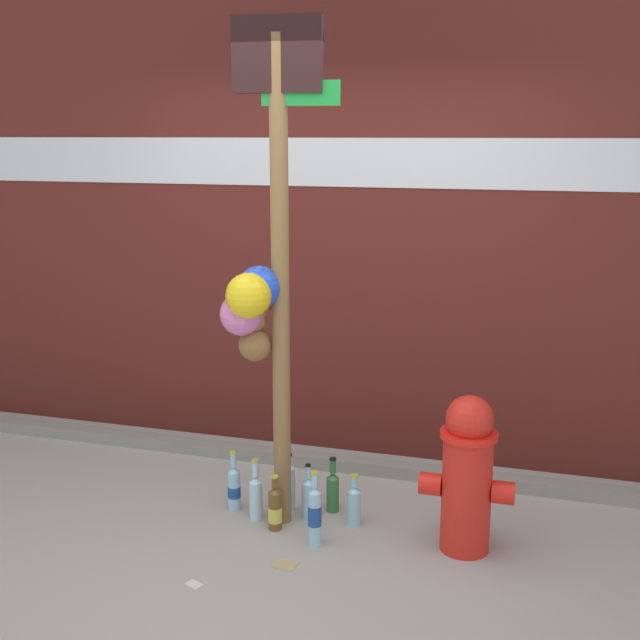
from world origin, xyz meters
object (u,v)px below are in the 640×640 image
(bottle_3, at_px, (308,497))
(bottle_0, at_px, (256,495))
(fire_hydrant, at_px, (467,474))
(bottle_6, at_px, (275,509))
(bottle_2, at_px, (333,490))
(bottle_5, at_px, (354,504))
(bottle_7, at_px, (315,515))
(bottle_4, at_px, (290,485))
(bottle_1, at_px, (234,487))
(memorial_post, at_px, (262,266))

(bottle_3, bearing_deg, bottle_0, -162.34)
(fire_hydrant, xyz_separation_m, bottle_6, (-1.00, -0.07, -0.30))
(fire_hydrant, relative_size, bottle_3, 2.58)
(bottle_0, bearing_deg, bottle_2, 28.95)
(bottle_5, relative_size, bottle_7, 0.72)
(bottle_3, xyz_separation_m, bottle_5, (0.26, -0.01, -0.00))
(bottle_5, bearing_deg, bottle_6, -157.65)
(bottle_2, relative_size, bottle_4, 0.96)
(bottle_5, distance_m, bottle_6, 0.43)
(bottle_2, xyz_separation_m, bottle_5, (0.15, -0.13, -0.01))
(bottle_6, bearing_deg, bottle_0, 150.11)
(fire_hydrant, xyz_separation_m, bottle_3, (-0.86, 0.10, -0.29))
(bottle_0, xyz_separation_m, bottle_7, (0.39, -0.18, 0.03))
(bottle_2, distance_m, bottle_5, 0.20)
(bottle_1, distance_m, bottle_6, 0.34)
(bottle_4, bearing_deg, bottle_0, -130.21)
(bottle_0, bearing_deg, memorial_post, -8.11)
(bottle_3, distance_m, bottle_6, 0.21)
(bottle_5, height_order, bottle_7, bottle_7)
(memorial_post, xyz_separation_m, bottle_6, (0.08, -0.07, -1.30))
(bottle_0, distance_m, bottle_1, 0.18)
(memorial_post, relative_size, bottle_3, 8.23)
(fire_hydrant, xyz_separation_m, bottle_4, (-1.00, 0.18, -0.27))
(bottle_1, distance_m, bottle_4, 0.32)
(bottle_1, relative_size, bottle_3, 1.09)
(bottle_0, height_order, bottle_6, bottle_0)
(fire_hydrant, relative_size, bottle_2, 2.58)
(bottle_7, bearing_deg, bottle_4, 125.37)
(bottle_5, bearing_deg, bottle_1, -179.70)
(fire_hydrant, distance_m, bottle_2, 0.84)
(fire_hydrant, xyz_separation_m, bottle_1, (-1.30, 0.09, -0.28))
(bottle_1, xyz_separation_m, bottle_4, (0.30, 0.09, 0.01))
(bottle_3, relative_size, bottle_5, 1.09)
(bottle_4, bearing_deg, bottle_7, -54.63)
(bottle_0, distance_m, bottle_5, 0.54)
(memorial_post, bearing_deg, bottle_2, 34.80)
(bottle_1, height_order, bottle_6, bottle_1)
(bottle_1, height_order, bottle_3, bottle_1)
(bottle_1, xyz_separation_m, bottle_5, (0.69, 0.00, -0.01))
(bottle_1, xyz_separation_m, bottle_6, (0.30, -0.16, -0.01))
(memorial_post, distance_m, bottle_0, 1.28)
(bottle_2, height_order, bottle_7, bottle_7)
(bottle_3, bearing_deg, bottle_4, 148.32)
(bottle_2, xyz_separation_m, bottle_4, (-0.24, -0.04, 0.01))
(bottle_2, height_order, bottle_3, same)
(bottle_4, xyz_separation_m, bottle_7, (0.25, -0.35, 0.03))
(memorial_post, relative_size, bottle_4, 7.88)
(bottle_4, distance_m, bottle_6, 0.25)
(fire_hydrant, distance_m, bottle_7, 0.80)
(bottle_1, bearing_deg, bottle_5, 0.30)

